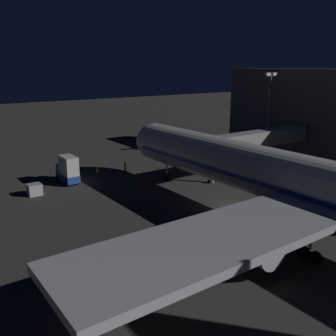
# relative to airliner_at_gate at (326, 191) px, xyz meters

# --- Properties ---
(ground_plane) EXTENTS (320.00, 320.00, 0.00)m
(ground_plane) POSITION_rel_airliner_at_gate_xyz_m (-0.00, -12.97, -5.61)
(ground_plane) COLOR #383533
(airliner_at_gate) EXTENTS (55.59, 66.85, 19.01)m
(airliner_at_gate) POSITION_rel_airliner_at_gate_xyz_m (0.00, 0.00, 0.00)
(airliner_at_gate) COLOR silver
(airliner_at_gate) RESTS_ON ground_plane
(jet_bridge) EXTENTS (23.71, 3.40, 7.28)m
(jet_bridge) POSITION_rel_airliner_at_gate_xyz_m (-12.63, -21.92, 0.14)
(jet_bridge) COLOR #9E9E99
(jet_bridge) RESTS_ON ground_plane
(apron_floodlight_mast) EXTENTS (2.90, 0.50, 16.19)m
(apron_floodlight_mast) POSITION_rel_airliner_at_gate_xyz_m (-25.50, -28.80, 3.90)
(apron_floodlight_mast) COLOR #59595E
(apron_floodlight_mast) RESTS_ON ground_plane
(ops_van) EXTENTS (2.36, 5.12, 4.26)m
(ops_van) POSITION_rel_airliner_at_gate_xyz_m (12.91, -34.83, -3.51)
(ops_van) COLOR #234C9E
(ops_van) RESTS_ON ground_plane
(baggage_container_near_belt) EXTENTS (1.84, 1.59, 1.62)m
(baggage_container_near_belt) POSITION_rel_airliner_at_gate_xyz_m (18.96, -31.94, -4.80)
(baggage_container_near_belt) COLOR #B7BABF
(baggage_container_near_belt) RESTS_ON ground_plane
(ground_crew_near_nose_gear) EXTENTS (0.40, 0.40, 1.86)m
(ground_crew_near_nose_gear) POSITION_rel_airliner_at_gate_xyz_m (8.06, -34.58, -4.58)
(ground_crew_near_nose_gear) COLOR black
(ground_crew_near_nose_gear) RESTS_ON ground_plane
(ground_crew_by_tug) EXTENTS (0.40, 0.40, 1.78)m
(ground_crew_by_tug) POSITION_rel_airliner_at_gate_xyz_m (2.72, -35.19, -4.62)
(ground_crew_by_tug) COLOR black
(ground_crew_by_tug) RESTS_ON ground_plane
(traffic_cone_nose_port) EXTENTS (0.36, 0.36, 0.55)m
(traffic_cone_nose_port) POSITION_rel_airliner_at_gate_xyz_m (-2.20, -32.35, -5.33)
(traffic_cone_nose_port) COLOR orange
(traffic_cone_nose_port) RESTS_ON ground_plane
(traffic_cone_nose_starboard) EXTENTS (0.36, 0.36, 0.55)m
(traffic_cone_nose_starboard) POSITION_rel_airliner_at_gate_xyz_m (2.20, -32.35, -5.33)
(traffic_cone_nose_starboard) COLOR orange
(traffic_cone_nose_starboard) RESTS_ON ground_plane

